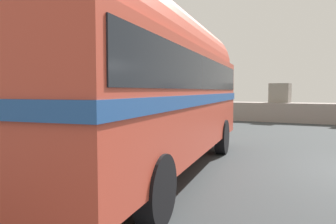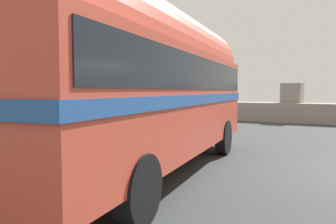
{
  "view_description": "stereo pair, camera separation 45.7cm",
  "coord_description": "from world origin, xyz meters",
  "views": [
    {
      "loc": [
        -1.5,
        -8.12,
        1.8
      ],
      "look_at": [
        -5.19,
        -0.48,
        1.25
      ],
      "focal_mm": 34.94,
      "sensor_mm": 36.0,
      "label": 1
    },
    {
      "loc": [
        -1.09,
        -7.91,
        1.8
      ],
      "look_at": [
        -5.19,
        -0.48,
        1.25
      ],
      "focal_mm": 34.94,
      "sensor_mm": 36.0,
      "label": 2
    }
  ],
  "objects": [
    {
      "name": "second_coach",
      "position": [
        -8.96,
        -1.51,
        2.05
      ],
      "size": [
        2.97,
        8.72,
        3.7
      ],
      "rotation": [
        0.0,
        0.0,
        0.06
      ],
      "color": "black",
      "rests_on": "ground"
    },
    {
      "name": "vintage_coach",
      "position": [
        -4.89,
        -1.94,
        2.05
      ],
      "size": [
        3.46,
        8.81,
        3.7
      ],
      "rotation": [
        0.0,
        0.0,
        0.12
      ],
      "color": "black",
      "rests_on": "ground"
    }
  ]
}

